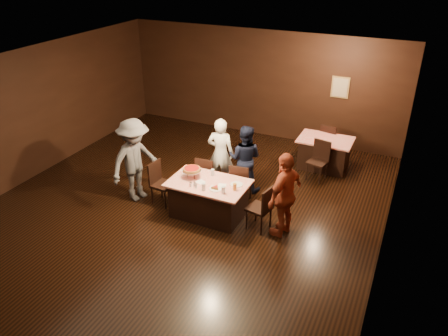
{
  "coord_description": "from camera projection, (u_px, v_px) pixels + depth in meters",
  "views": [
    {
      "loc": [
        4.1,
        -6.29,
        5.08
      ],
      "look_at": [
        0.81,
        0.8,
        1.0
      ],
      "focal_mm": 35.0,
      "sensor_mm": 36.0,
      "label": 1
    }
  ],
  "objects": [
    {
      "name": "chair_far_right",
      "position": [
        241.0,
        183.0,
        9.35
      ],
      "size": [
        0.47,
        0.47,
        0.95
      ],
      "primitive_type": "cube",
      "rotation": [
        0.0,
        0.0,
        3.26
      ],
      "color": "black",
      "rests_on": "ground"
    },
    {
      "name": "diner_grey_knit",
      "position": [
        135.0,
        160.0,
        9.29
      ],
      "size": [
        1.0,
        1.34,
        1.85
      ],
      "primitive_type": "imported",
      "rotation": [
        0.0,
        0.0,
        1.28
      ],
      "color": "#59585D",
      "rests_on": "ground"
    },
    {
      "name": "glass_front_left",
      "position": [
        204.0,
        187.0,
        8.46
      ],
      "size": [
        0.08,
        0.08,
        0.14
      ],
      "primitive_type": "cylinder",
      "color": "silver",
      "rests_on": "main_table"
    },
    {
      "name": "chair_back_far",
      "position": [
        330.0,
        141.0,
        11.29
      ],
      "size": [
        0.5,
        0.5,
        0.95
      ],
      "primitive_type": "cube",
      "rotation": [
        0.0,
        0.0,
        2.94
      ],
      "color": "black",
      "rests_on": "ground"
    },
    {
      "name": "chair_end_left",
      "position": [
        163.0,
        184.0,
        9.3
      ],
      "size": [
        0.45,
        0.45,
        0.95
      ],
      "primitive_type": "cube",
      "rotation": [
        0.0,
        0.0,
        1.5
      ],
      "color": "black",
      "rests_on": "ground"
    },
    {
      "name": "chair_end_right",
      "position": [
        259.0,
        207.0,
        8.48
      ],
      "size": [
        0.49,
        0.49,
        0.95
      ],
      "primitive_type": "cube",
      "rotation": [
        0.0,
        0.0,
        -1.77
      ],
      "color": "black",
      "rests_on": "ground"
    },
    {
      "name": "glass_front_right",
      "position": [
        223.0,
        190.0,
        8.36
      ],
      "size": [
        0.08,
        0.08,
        0.14
      ],
      "primitive_type": "cylinder",
      "color": "silver",
      "rests_on": "main_table"
    },
    {
      "name": "chair_back_near",
      "position": [
        317.0,
        161.0,
        10.25
      ],
      "size": [
        0.49,
        0.49,
        0.95
      ],
      "primitive_type": "cube",
      "rotation": [
        0.0,
        0.0,
        -0.2
      ],
      "color": "black",
      "rests_on": "ground"
    },
    {
      "name": "main_table",
      "position": [
        209.0,
        199.0,
        8.93
      ],
      "size": [
        1.6,
        1.0,
        0.77
      ],
      "primitive_type": "cube",
      "color": "red",
      "rests_on": "ground"
    },
    {
      "name": "plate_empty",
      "position": [
        236.0,
        184.0,
        8.67
      ],
      "size": [
        0.25,
        0.25,
        0.01
      ],
      "primitive_type": "cylinder",
      "color": "white",
      "rests_on": "main_table"
    },
    {
      "name": "diner_navy_hoodie",
      "position": [
        245.0,
        158.0,
        9.7
      ],
      "size": [
        0.82,
        0.68,
        1.56
      ],
      "primitive_type": "imported",
      "rotation": [
        0.0,
        0.0,
        3.27
      ],
      "color": "black",
      "rests_on": "ground"
    },
    {
      "name": "glass_amber",
      "position": [
        235.0,
        187.0,
        8.46
      ],
      "size": [
        0.08,
        0.08,
        0.14
      ],
      "primitive_type": "cylinder",
      "color": "#BF7F26",
      "rests_on": "main_table"
    },
    {
      "name": "diner_red_shirt",
      "position": [
        285.0,
        195.0,
        8.15
      ],
      "size": [
        0.67,
        1.08,
        1.72
      ],
      "primitive_type": "imported",
      "rotation": [
        0.0,
        0.0,
        -1.83
      ],
      "color": "#A44128",
      "rests_on": "ground"
    },
    {
      "name": "plate_with_slice",
      "position": [
        216.0,
        188.0,
        8.51
      ],
      "size": [
        0.25,
        0.25,
        0.06
      ],
      "color": "white",
      "rests_on": "main_table"
    },
    {
      "name": "napkin_left",
      "position": [
        201.0,
        182.0,
        8.77
      ],
      "size": [
        0.21,
        0.21,
        0.01
      ],
      "primitive_type": "cube",
      "rotation": [
        0.0,
        0.0,
        -0.35
      ],
      "color": "white",
      "rests_on": "main_table"
    },
    {
      "name": "glass_back",
      "position": [
        213.0,
        172.0,
        8.98
      ],
      "size": [
        0.08,
        0.08,
        0.14
      ],
      "primitive_type": "cylinder",
      "color": "silver",
      "rests_on": "main_table"
    },
    {
      "name": "pizza_stand",
      "position": [
        192.0,
        169.0,
        8.86
      ],
      "size": [
        0.38,
        0.38,
        0.22
      ],
      "color": "black",
      "rests_on": "main_table"
    },
    {
      "name": "room",
      "position": [
        166.0,
        122.0,
        7.95
      ],
      "size": [
        10.0,
        10.04,
        3.02
      ],
      "color": "black",
      "rests_on": "ground"
    },
    {
      "name": "back_table",
      "position": [
        324.0,
        153.0,
        10.85
      ],
      "size": [
        1.3,
        0.9,
        0.77
      ],
      "primitive_type": "cube",
      "color": "red",
      "rests_on": "ground"
    },
    {
      "name": "condiments",
      "position": [
        194.0,
        185.0,
        8.57
      ],
      "size": [
        0.17,
        0.1,
        0.09
      ],
      "color": "silver",
      "rests_on": "main_table"
    },
    {
      "name": "diner_white_jacket",
      "position": [
        221.0,
        153.0,
        9.81
      ],
      "size": [
        0.67,
        0.49,
        1.67
      ],
      "primitive_type": "imported",
      "rotation": [
        0.0,
        0.0,
        3.31
      ],
      "color": "white",
      "rests_on": "ground"
    },
    {
      "name": "chair_far_left",
      "position": [
        208.0,
        175.0,
        9.65
      ],
      "size": [
        0.45,
        0.45,
        0.95
      ],
      "primitive_type": "cube",
      "rotation": [
        0.0,
        0.0,
        3.21
      ],
      "color": "black",
      "rests_on": "ground"
    },
    {
      "name": "napkin_center",
      "position": [
        222.0,
        185.0,
        8.64
      ],
      "size": [
        0.19,
        0.19,
        0.01
      ],
      "primitive_type": "cube",
      "rotation": [
        0.0,
        0.0,
        0.21
      ],
      "color": "white",
      "rests_on": "main_table"
    }
  ]
}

